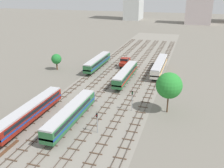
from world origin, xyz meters
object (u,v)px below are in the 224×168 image
at_px(diesel_railcar_far_left_midfar, 98,62).
at_px(diesel_railcar_centre_mid, 126,74).
at_px(diesel_railcar_centre_left_near, 71,113).
at_px(signal_post_nearest, 132,98).
at_px(passenger_coach_right_far, 159,65).
at_px(passenger_coach_far_left_nearest, 30,111).
at_px(shunter_loco_centre_left_farther, 125,61).
at_px(signal_post_near, 97,120).

bearing_deg(diesel_railcar_far_left_midfar, diesel_railcar_centre_mid, -38.63).
bearing_deg(diesel_railcar_centre_left_near, signal_post_nearest, 42.99).
distance_m(diesel_railcar_centre_left_near, passenger_coach_right_far, 43.56).
xyz_separation_m(diesel_railcar_centre_left_near, passenger_coach_right_far, (13.06, 41.55, 0.02)).
bearing_deg(diesel_railcar_far_left_midfar, passenger_coach_far_left_nearest, -90.00).
bearing_deg(shunter_loco_centre_left_farther, signal_post_nearest, -72.59).
xyz_separation_m(diesel_railcar_centre_left_near, signal_post_nearest, (10.89, 10.15, 0.69)).
distance_m(passenger_coach_far_left_nearest, diesel_railcar_far_left_midfar, 41.33).
relative_size(passenger_coach_right_far, signal_post_near, 4.88).
relative_size(diesel_railcar_far_left_midfar, signal_post_nearest, 3.97).
relative_size(diesel_railcar_far_left_midfar, signal_post_near, 4.55).
height_order(diesel_railcar_far_left_midfar, shunter_loco_centre_left_farther, diesel_railcar_far_left_midfar).
distance_m(diesel_railcar_centre_left_near, signal_post_nearest, 14.90).
xyz_separation_m(diesel_railcar_far_left_midfar, signal_post_near, (15.24, -41.25, 0.31)).
bearing_deg(shunter_loco_centre_left_farther, diesel_railcar_centre_mid, -74.45).
relative_size(diesel_railcar_centre_mid, signal_post_near, 4.55).
bearing_deg(passenger_coach_right_far, signal_post_nearest, -93.97).
bearing_deg(shunter_loco_centre_left_farther, signal_post_near, -82.00).
xyz_separation_m(diesel_railcar_centre_left_near, diesel_railcar_far_left_midfar, (-8.71, 39.66, 0.00)).
xyz_separation_m(passenger_coach_right_far, signal_post_near, (-6.53, -43.14, 0.29)).
height_order(passenger_coach_right_far, shunter_loco_centre_left_farther, passenger_coach_right_far).
xyz_separation_m(shunter_loco_centre_left_farther, signal_post_near, (6.53, -46.46, 0.90)).
bearing_deg(diesel_railcar_far_left_midfar, shunter_loco_centre_left_farther, 30.88).
relative_size(diesel_railcar_centre_mid, diesel_railcar_far_left_midfar, 1.00).
xyz_separation_m(diesel_railcar_far_left_midfar, passenger_coach_right_far, (21.77, 1.89, 0.02)).
height_order(diesel_railcar_centre_left_near, shunter_loco_centre_left_farther, diesel_railcar_centre_left_near).
bearing_deg(passenger_coach_far_left_nearest, diesel_railcar_centre_left_near, 10.83).
bearing_deg(diesel_railcar_centre_mid, diesel_railcar_centre_left_near, -98.48).
xyz_separation_m(passenger_coach_far_left_nearest, shunter_loco_centre_left_farther, (8.71, 46.54, -0.60)).
bearing_deg(passenger_coach_right_far, diesel_railcar_far_left_midfar, -175.04).
bearing_deg(passenger_coach_far_left_nearest, signal_post_near, 0.28).
xyz_separation_m(diesel_railcar_centre_mid, shunter_loco_centre_left_farther, (-4.35, 15.65, -0.59)).
height_order(diesel_railcar_far_left_midfar, signal_post_near, signal_post_near).
bearing_deg(signal_post_near, passenger_coach_right_far, 81.39).
bearing_deg(diesel_railcar_centre_left_near, shunter_loco_centre_left_farther, 90.00).
xyz_separation_m(diesel_railcar_centre_mid, signal_post_nearest, (6.53, -19.07, 0.69)).
relative_size(diesel_railcar_centre_left_near, diesel_railcar_far_left_midfar, 1.00).
bearing_deg(signal_post_nearest, diesel_railcar_far_left_midfar, 123.58).
height_order(diesel_railcar_centre_mid, signal_post_nearest, signal_post_nearest).
height_order(passenger_coach_right_far, signal_post_nearest, signal_post_nearest).
distance_m(passenger_coach_right_far, signal_post_near, 43.64).
height_order(diesel_railcar_centre_mid, diesel_railcar_far_left_midfar, same).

